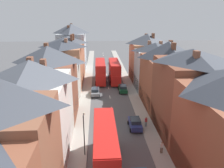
# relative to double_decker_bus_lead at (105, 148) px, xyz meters

# --- Properties ---
(pavement_left) EXTENTS (2.20, 104.00, 0.14)m
(pavement_left) POSITION_rel_double_decker_bus_lead_xyz_m (-3.29, 30.46, -2.75)
(pavement_left) COLOR #A8A399
(pavement_left) RESTS_ON ground
(pavement_right) EXTENTS (2.20, 104.00, 0.14)m
(pavement_right) POSITION_rel_double_decker_bus_lead_xyz_m (6.91, 30.46, -2.75)
(pavement_right) COLOR #A8A399
(pavement_right) RESTS_ON ground
(centre_line_dashes) EXTENTS (0.14, 97.80, 0.01)m
(centre_line_dashes) POSITION_rel_double_decker_bus_lead_xyz_m (1.81, 28.46, -2.81)
(centre_line_dashes) COLOR silver
(centre_line_dashes) RESTS_ON ground
(terrace_row_left) EXTENTS (8.00, 71.86, 14.03)m
(terrace_row_left) POSITION_rel_double_decker_bus_lead_xyz_m (-8.38, 17.05, 3.17)
(terrace_row_left) COLOR #935138
(terrace_row_left) RESTS_ON ground
(terrace_row_right) EXTENTS (8.00, 59.37, 14.04)m
(terrace_row_right) POSITION_rel_double_decker_bus_lead_xyz_m (12.00, 8.05, 3.38)
(terrace_row_right) COLOR silver
(terrace_row_right) RESTS_ON ground
(double_decker_bus_lead) EXTENTS (2.74, 10.80, 5.30)m
(double_decker_bus_lead) POSITION_rel_double_decker_bus_lead_xyz_m (0.00, 0.00, 0.00)
(double_decker_bus_lead) COLOR red
(double_decker_bus_lead) RESTS_ON ground
(double_decker_bus_mid_street) EXTENTS (2.74, 10.80, 5.30)m
(double_decker_bus_mid_street) POSITION_rel_double_decker_bus_lead_xyz_m (0.00, 33.77, 0.00)
(double_decker_bus_mid_street) COLOR red
(double_decker_bus_mid_street) RESTS_ON ground
(double_decker_bus_far_approaching) EXTENTS (2.74, 10.80, 5.30)m
(double_decker_bus_far_approaching) POSITION_rel_double_decker_bus_lead_xyz_m (3.60, 33.52, 0.00)
(double_decker_bus_far_approaching) COLOR red
(double_decker_bus_far_approaching) RESTS_ON ground
(car_near_silver) EXTENTS (1.90, 4.40, 1.62)m
(car_near_silver) POSITION_rel_double_decker_bus_lead_xyz_m (-1.29, 23.93, -2.00)
(car_near_silver) COLOR gray
(car_near_silver) RESTS_ON ground
(car_parked_left_a) EXTENTS (1.90, 4.10, 1.57)m
(car_parked_left_a) POSITION_rel_double_decker_bus_lead_xyz_m (4.91, 55.24, -2.02)
(car_parked_left_a) COLOR #B7BABF
(car_parked_left_a) RESTS_ON ground
(car_mid_black) EXTENTS (1.90, 4.38, 1.59)m
(car_mid_black) POSITION_rel_double_decker_bus_lead_xyz_m (4.91, 25.54, -2.01)
(car_mid_black) COLOR #144728
(car_mid_black) RESTS_ON ground
(car_parked_left_b) EXTENTS (1.90, 3.86, 1.69)m
(car_parked_left_b) POSITION_rel_double_decker_bus_lead_xyz_m (4.91, 9.04, -1.97)
(car_parked_left_b) COLOR navy
(car_parked_left_b) RESTS_ON ground
(pedestrian_near_right) EXTENTS (0.36, 0.22, 1.61)m
(pedestrian_near_right) POSITION_rel_double_decker_bus_lead_xyz_m (7.14, 2.35, -1.78)
(pedestrian_near_right) COLOR brown
(pedestrian_near_right) RESTS_ON pavement_right
(pedestrian_mid_left) EXTENTS (0.36, 0.22, 1.61)m
(pedestrian_mid_left) POSITION_rel_double_decker_bus_lead_xyz_m (6.65, 9.21, -1.78)
(pedestrian_mid_left) COLOR gray
(pedestrian_mid_left) RESTS_ON pavement_right
(street_lamp) EXTENTS (0.20, 1.12, 5.50)m
(street_lamp) POSITION_rel_double_decker_bus_lead_xyz_m (-2.44, 2.83, 0.43)
(street_lamp) COLOR black
(street_lamp) RESTS_ON ground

